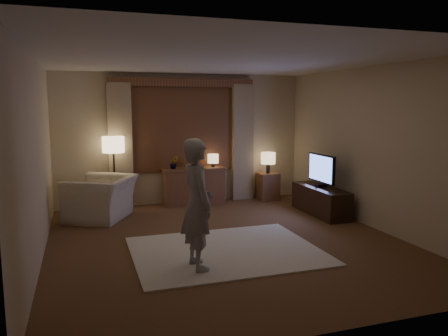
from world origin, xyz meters
name	(u,v)px	position (x,y,z in m)	size (l,w,h in m)	color
room	(216,148)	(0.00, 0.50, 1.33)	(5.04, 5.54, 2.64)	brown
rug	(226,251)	(-0.15, -0.43, 0.01)	(2.50, 2.00, 0.02)	white
sideboard	(194,187)	(0.16, 2.50, 0.35)	(1.20, 0.40, 0.70)	brown
picture_frame	(194,165)	(0.16, 2.50, 0.80)	(0.16, 0.02, 0.20)	brown
plant	(174,163)	(-0.24, 2.50, 0.85)	(0.17, 0.13, 0.30)	#999999
table_lamp_sideboard	(213,159)	(0.56, 2.50, 0.90)	(0.22, 0.22, 0.30)	black
floor_lamp	(113,149)	(-1.39, 2.46, 1.18)	(0.41, 0.41, 1.40)	black
armchair	(101,198)	(-1.67, 1.88, 0.37)	(1.14, 1.00, 0.74)	beige
side_table	(268,186)	(1.75, 2.45, 0.28)	(0.40, 0.40, 0.56)	brown
table_lamp_side	(268,159)	(1.75, 2.45, 0.87)	(0.30, 0.30, 0.44)	black
tv_stand	(321,201)	(2.15, 0.99, 0.25)	(0.45, 1.40, 0.50)	black
tv	(321,169)	(2.15, 0.99, 0.83)	(0.20, 0.83, 0.60)	black
person	(197,204)	(-0.67, -0.91, 0.81)	(0.58, 0.38, 1.58)	#A8A39B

